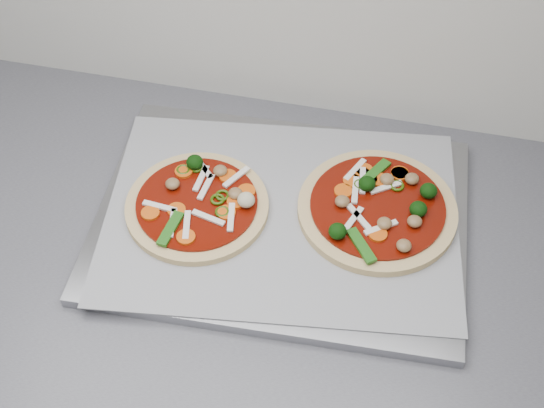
# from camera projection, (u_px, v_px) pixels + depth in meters

# --- Properties ---
(baking_tray) EXTENTS (0.51, 0.39, 0.02)m
(baking_tray) POSITION_uv_depth(u_px,v_px,m) (282.00, 219.00, 1.04)
(baking_tray) COLOR #929297
(baking_tray) RESTS_ON countertop
(parchment) EXTENTS (0.52, 0.41, 0.00)m
(parchment) POSITION_uv_depth(u_px,v_px,m) (282.00, 214.00, 1.03)
(parchment) COLOR #A2A2A8
(parchment) RESTS_ON baking_tray
(pizza_left) EXTENTS (0.25, 0.25, 0.03)m
(pizza_left) POSITION_uv_depth(u_px,v_px,m) (199.00, 204.00, 1.03)
(pizza_left) COLOR tan
(pizza_left) RESTS_ON parchment
(pizza_right) EXTENTS (0.24, 0.24, 0.04)m
(pizza_right) POSITION_uv_depth(u_px,v_px,m) (378.00, 208.00, 1.02)
(pizza_right) COLOR tan
(pizza_right) RESTS_ON parchment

